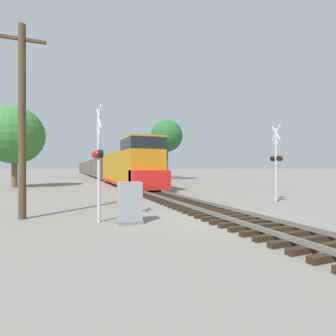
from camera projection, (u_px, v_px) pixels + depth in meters
The scene contains 10 objects.
ground_plane at pixel (226, 218), 10.90m from camera, with size 400.00×400.00×0.00m, color slate.
rail_track_bed at pixel (226, 214), 10.90m from camera, with size 2.60×160.00×0.31m.
freight_train at pixel (95, 168), 58.60m from camera, with size 3.04×86.30×4.71m.
crossing_signal_near at pixel (98, 157), 9.99m from camera, with size 0.36×1.01×4.43m.
crossing_signal_far at pixel (276, 160), 15.33m from camera, with size 0.51×1.01×4.56m.
relay_cabinet at pixel (130, 203), 9.78m from camera, with size 0.93×0.62×1.55m.
utility_pole at pixel (22, 119), 10.60m from camera, with size 1.80×0.29×7.89m.
tree_far_right at pixel (14, 135), 26.97m from camera, with size 5.91×5.91×8.33m.
tree_mid_background at pixel (167, 136), 43.73m from camera, with size 5.32×5.32×9.95m.
tree_deep_background at pixel (159, 143), 53.18m from camera, with size 4.01×4.01×8.94m.
Camera 1 is at (-6.24, -9.25, 2.12)m, focal length 28.00 mm.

